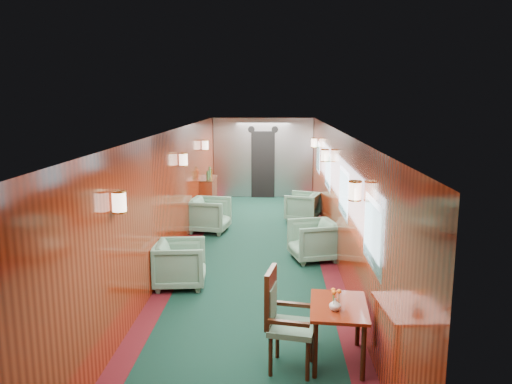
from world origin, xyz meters
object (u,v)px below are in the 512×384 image
side_chair (283,316)px  armchair_right_near (313,240)px  armchair_left_near (180,264)px  armchair_left_far (210,215)px  dining_table (339,314)px  armchair_right_far (302,207)px  credenza (209,196)px

side_chair → armchair_right_near: 3.87m
side_chair → armchair_left_near: (-1.60, 2.40, -0.25)m
armchair_left_near → armchair_left_far: bearing=-6.8°
dining_table → armchair_right_far: (-0.06, 6.68, -0.22)m
credenza → side_chair: bearing=-76.3°
armchair_left_far → dining_table: bearing=-149.3°
armchair_left_near → armchair_right_far: armchair_left_near is taller
armchair_left_near → armchair_right_near: 2.62m
side_chair → armchair_left_near: 2.90m
dining_table → armchair_left_near: bearing=139.9°
armchair_left_near → credenza: bearing=-3.7°
armchair_left_near → armchair_right_far: 4.95m
side_chair → armchair_right_near: size_ratio=1.40×
dining_table → armchair_left_near: armchair_left_near is taller
armchair_left_far → armchair_right_near: 2.89m
armchair_left_near → armchair_right_far: size_ratio=1.06×
armchair_left_far → armchair_right_far: 2.42m
armchair_left_far → side_chair: bearing=-155.6°
armchair_left_near → armchair_right_near: bearing=-63.7°
dining_table → armchair_right_near: bearing=95.2°
side_chair → armchair_left_far: 5.93m
side_chair → credenza: (-1.81, 7.43, -0.13)m
side_chair → armchair_left_near: side_chair is taller
dining_table → armchair_right_near: 3.64m
side_chair → credenza: credenza is taller
dining_table → armchair_right_far: armchair_right_far is taller
dining_table → armchair_right_near: armchair_right_near is taller
side_chair → credenza: size_ratio=0.93×
armchair_right_far → credenza: bearing=-85.9°
armchair_left_far → armchair_right_far: size_ratio=1.11×
side_chair → armchair_right_near: (0.61, 3.81, -0.25)m
side_chair → armchair_right_far: 6.88m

